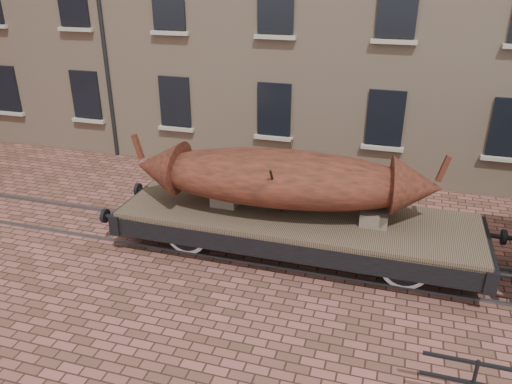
# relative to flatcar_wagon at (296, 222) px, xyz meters

# --- Properties ---
(ground) EXTENTS (90.00, 90.00, 0.00)m
(ground) POSITION_rel_flatcar_wagon_xyz_m (0.64, 0.00, -0.89)
(ground) COLOR #533428
(rail_track) EXTENTS (30.00, 1.52, 0.06)m
(rail_track) POSITION_rel_flatcar_wagon_xyz_m (0.64, 0.00, -0.86)
(rail_track) COLOR #59595E
(rail_track) RESTS_ON ground
(flatcar_wagon) EXTENTS (9.41, 2.55, 1.42)m
(flatcar_wagon) POSITION_rel_flatcar_wagon_xyz_m (0.00, 0.00, 0.00)
(flatcar_wagon) COLOR brown
(flatcar_wagon) RESTS_ON ground
(iron_boat) EXTENTS (7.21, 2.49, 1.70)m
(iron_boat) POSITION_rel_flatcar_wagon_xyz_m (-0.39, 0.00, 1.09)
(iron_boat) COLOR maroon
(iron_boat) RESTS_ON flatcar_wagon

